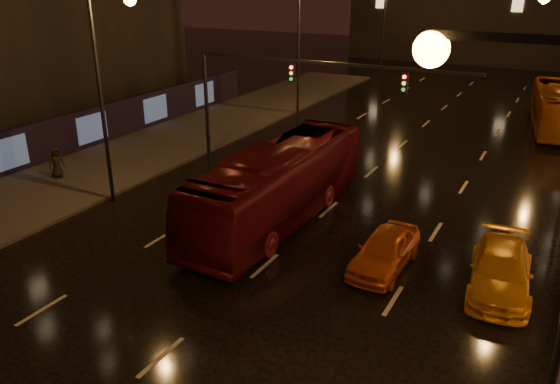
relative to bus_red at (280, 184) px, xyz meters
name	(u,v)px	position (x,y,z in m)	size (l,w,h in m)	color
ground	(359,183)	(1.50, 6.00, -1.71)	(140.00, 140.00, 0.00)	black
sidewalk_left	(100,169)	(-12.00, 1.00, -1.63)	(7.00, 70.00, 0.15)	#38332D
hoarding_left	(6,154)	(-15.70, -2.00, -0.46)	(0.30, 46.00, 2.50)	black
traffic_signal	(274,85)	(-3.56, 6.00, 3.03)	(15.31, 0.32, 6.20)	black
streetlight_right	(525,263)	(10.42, -12.00, 4.72)	(2.64, 0.50, 10.00)	black
bus_red	(280,184)	(0.00, 0.00, 0.00)	(2.87, 12.27, 3.42)	#4E0B0F
bus_curb	(556,108)	(9.77, 22.80, -0.18)	(2.57, 10.96, 3.05)	#A84D10
taxi_near	(385,250)	(5.50, -2.00, -0.98)	(1.73, 4.29, 1.46)	#C74F12
taxi_far	(501,271)	(9.50, -1.53, -0.99)	(2.01, 4.94, 1.43)	orange
pedestrian_c	(56,163)	(-12.84, -1.16, -0.74)	(0.80, 0.52, 1.64)	black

